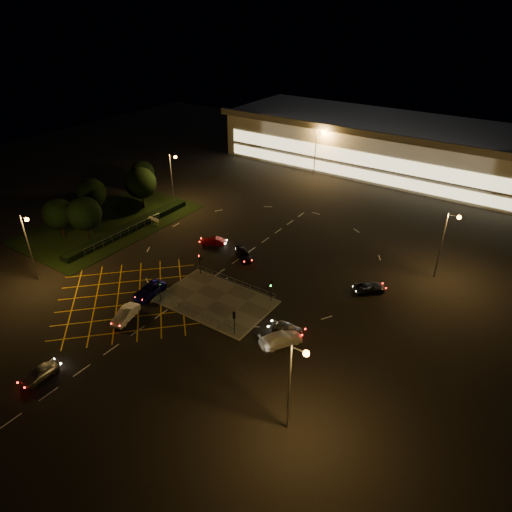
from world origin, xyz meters
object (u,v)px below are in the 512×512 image
Objects in this scene: signal_se at (234,318)px; car_circ_red at (213,241)px; signal_ne at (271,287)px; car_queue_white at (125,314)px; car_approach_white at (281,338)px; car_far_dkgrey at (244,255)px; car_near_silver at (40,373)px; car_right_silver at (287,328)px; car_east_grey at (370,288)px; signal_nw at (200,260)px; car_left_blue at (149,290)px; signal_sw at (159,286)px.

car_circ_red is (-16.08, 15.99, -1.75)m from signal_se.
car_queue_white is (-12.84, -13.19, -1.64)m from signal_ne.
signal_ne is at bearing -16.89° from car_approach_white.
car_circ_red is at bearing 119.34° from car_far_dkgrey.
signal_se reaches higher than car_near_silver.
car_east_grey is (4.86, 13.64, -0.04)m from car_right_silver.
signal_ne is (12.00, 0.00, 0.00)m from signal_nw.
car_approach_white is (19.64, 1.47, 0.04)m from car_left_blue.
car_far_dkgrey is (3.15, 32.24, -0.04)m from car_near_silver.
car_approach_white is at bearing -2.12° from car_left_blue.
car_far_dkgrey is at bearing 142.87° from signal_ne.
signal_sw is 1.00× the size of signal_se.
car_queue_white is at bearing 22.07° from signal_se.
car_queue_white reaches higher than car_right_silver.
car_east_grey is (19.25, 2.26, -0.02)m from car_far_dkgrey.
signal_ne is at bearing -90.00° from signal_se.
signal_ne is 16.34m from car_left_blue.
signal_se is at bearing 49.83° from car_approach_white.
signal_sw is 1.00× the size of signal_nw.
car_right_silver is (16.89, 3.79, -1.71)m from signal_sw.
car_circ_red is at bearing 90.16° from car_left_blue.
signal_sw is at bearing 0.00° from signal_se.
car_near_silver is 0.77× the size of car_approach_white.
car_far_dkgrey is 19.38m from car_east_grey.
signal_sw reaches higher than car_far_dkgrey.
car_queue_white is 19.48m from car_approach_white.
signal_sw is 0.84× the size of car_circ_red.
car_near_silver reaches higher than car_circ_red.
signal_se is 22.74m from car_circ_red.
car_near_silver is (-12.65, -25.05, -1.68)m from signal_ne.
signal_ne is (0.00, 7.99, 0.00)m from signal_se.
car_queue_white is (-0.84, -5.21, -1.64)m from signal_sw.
signal_sw is 7.99m from signal_nw.
car_near_silver is 41.13m from car_east_grey.
car_approach_white is (5.38, 1.66, -1.62)m from signal_se.
car_approach_white reaches higher than car_near_silver.
car_far_dkgrey is 6.63m from car_circ_red.
signal_se is at bearing 53.09° from car_near_silver.
signal_nw is 0.71× the size of car_queue_white.
car_approach_white is (-4.37, -15.78, 0.14)m from car_east_grey.
signal_sw is 2.81m from car_left_blue.
car_circ_red is at bearing 48.34° from car_right_silver.
signal_nw is (-12.00, 7.99, 0.00)m from signal_se.
signal_nw is at bearing 0.06° from car_circ_red.
signal_sw is 15.48m from car_far_dkgrey.
signal_sw is 0.72× the size of car_far_dkgrey.
car_near_silver is 1.06× the size of car_circ_red.
car_near_silver is at bearing 78.81° from car_approach_white.
car_approach_white is (5.38, -6.33, -1.62)m from signal_ne.
car_approach_white reaches higher than car_queue_white.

